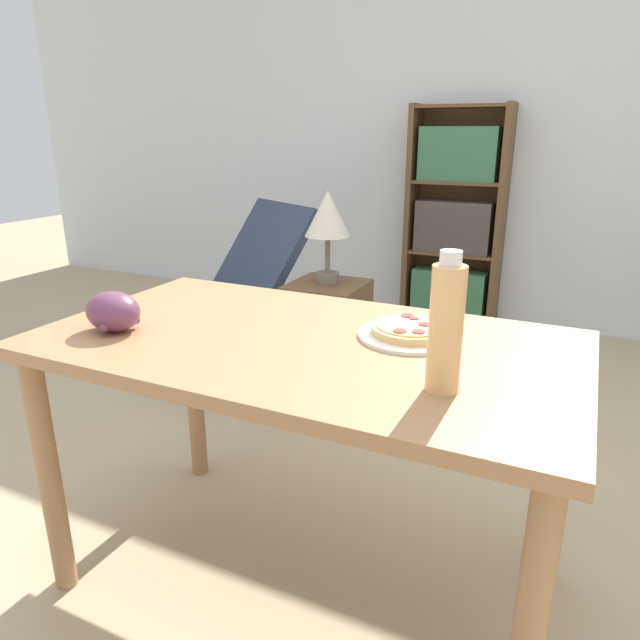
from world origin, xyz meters
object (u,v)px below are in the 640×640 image
Objects in this scene: lounge_chair_near at (236,316)px; grape_bunch at (113,312)px; drink_bottle at (446,327)px; side_table at (327,340)px; bookshelf at (454,223)px; pizza_on_plate at (410,332)px; table_lamp at (328,218)px.

grape_bunch is at bearing -38.31° from lounge_chair_near.
drink_bottle is 1.67m from side_table.
pizza_on_plate is at bearing -79.93° from bookshelf.
lounge_chair_near reaches higher than pizza_on_plate.
side_table is at bearing 16.57° from lounge_chair_near.
pizza_on_plate is 0.46× the size of side_table.
grape_bunch is at bearing -90.57° from side_table.
table_lamp is at bearing 89.43° from grape_bunch.
side_table is (-0.27, -1.43, -0.39)m from bookshelf.
grape_bunch is at bearing -158.50° from pizza_on_plate.
table_lamp is at bearing -100.62° from bookshelf.
bookshelf is (0.88, 1.29, 0.39)m from lounge_chair_near.
side_table is at bearing 123.18° from drink_bottle.
drink_bottle reaches higher than grape_bunch.
side_table is (-0.70, 1.03, -0.48)m from pizza_on_plate.
table_lamp is at bearing 124.34° from pizza_on_plate.
bookshelf is 2.47× the size of side_table.
grape_bunch is 0.53× the size of drink_bottle.
side_table is 0.59m from table_lamp.
grape_bunch is 0.87m from drink_bottle.
side_table is (0.01, 1.31, -0.52)m from grape_bunch.
drink_bottle is 2.14m from lounge_chair_near.
grape_bunch is 2.75m from bookshelf.
side_table is at bearing 124.34° from pizza_on_plate.
pizza_on_plate is 1.34m from side_table.
bookshelf reaches higher than pizza_on_plate.
bookshelf is at bearing 102.10° from drink_bottle.
lounge_chair_near is at bearing 112.59° from grape_bunch.
drink_bottle reaches higher than lounge_chair_near.
bookshelf reaches higher than lounge_chair_near.
lounge_chair_near is 0.87m from table_lamp.
lounge_chair_near is 0.67× the size of bookshelf.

